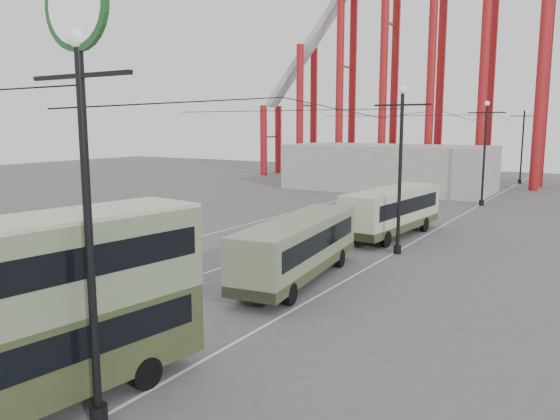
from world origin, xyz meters
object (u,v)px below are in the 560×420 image
Objects in this scene: lamp_post_near at (81,96)px; single_decker_green at (298,246)px; pedestrian at (269,272)px; single_decker_cream at (392,210)px; double_decker_bus at (29,308)px.

lamp_post_near is 14.93m from single_decker_green.
single_decker_cream is at bearing -120.65° from pedestrian.
double_decker_bus is at bearing -163.43° from lamp_post_near.
single_decker_cream reaches higher than single_decker_green.
lamp_post_near is at bearing -80.75° from single_decker_cream.
lamp_post_near reaches higher than double_decker_bus.
lamp_post_near is 1.07× the size of single_decker_cream.
lamp_post_near is at bearing 73.70° from pedestrian.
lamp_post_near is 26.29m from single_decker_cream.
pedestrian is (-2.52, 11.51, -7.07)m from lamp_post_near.
double_decker_bus is 13.97m from single_decker_green.
lamp_post_near is 1.03× the size of single_decker_green.
single_decker_green is 12.09m from single_decker_cream.
single_decker_green is at bearing 98.94° from lamp_post_near.
single_decker_green is (-0.38, 13.91, -1.16)m from double_decker_bus.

